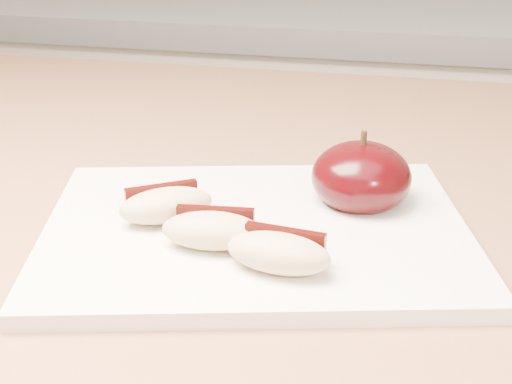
# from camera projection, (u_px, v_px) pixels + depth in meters

# --- Properties ---
(back_cabinet) EXTENTS (2.40, 0.62, 0.94)m
(back_cabinet) POSITION_uv_depth(u_px,v_px,m) (375.00, 237.00, 1.41)
(back_cabinet) COLOR silver
(back_cabinet) RESTS_ON ground
(cutting_board) EXTENTS (0.34, 0.28, 0.01)m
(cutting_board) POSITION_uv_depth(u_px,v_px,m) (256.00, 232.00, 0.50)
(cutting_board) COLOR white
(cutting_board) RESTS_ON island_counter
(apple_half) EXTENTS (0.09, 0.09, 0.06)m
(apple_half) POSITION_uv_depth(u_px,v_px,m) (361.00, 177.00, 0.53)
(apple_half) COLOR black
(apple_half) RESTS_ON cutting_board
(apple_wedge_a) EXTENTS (0.07, 0.06, 0.02)m
(apple_wedge_a) POSITION_uv_depth(u_px,v_px,m) (166.00, 205.00, 0.50)
(apple_wedge_a) COLOR tan
(apple_wedge_a) RESTS_ON cutting_board
(apple_wedge_b) EXTENTS (0.07, 0.04, 0.02)m
(apple_wedge_b) POSITION_uv_depth(u_px,v_px,m) (212.00, 230.00, 0.46)
(apple_wedge_b) COLOR tan
(apple_wedge_b) RESTS_ON cutting_board
(apple_wedge_c) EXTENTS (0.07, 0.04, 0.02)m
(apple_wedge_c) POSITION_uv_depth(u_px,v_px,m) (279.00, 252.00, 0.44)
(apple_wedge_c) COLOR tan
(apple_wedge_c) RESTS_ON cutting_board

